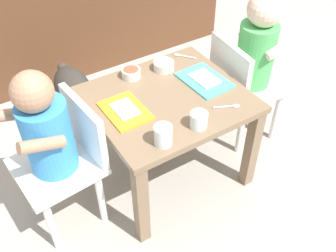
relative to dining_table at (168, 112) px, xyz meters
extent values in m
plane|color=#9E998E|center=(0.00, 0.00, -0.35)|extent=(7.00, 7.00, 0.00)
cube|color=#7A6047|center=(0.00, 0.00, 0.06)|extent=(0.57, 0.51, 0.03)
cube|color=#7A6047|center=(-0.26, -0.23, -0.15)|extent=(0.04, 0.04, 0.40)
cube|color=#7A6047|center=(0.26, -0.23, -0.15)|extent=(0.04, 0.04, 0.40)
cube|color=#7A6047|center=(-0.26, 0.23, -0.15)|extent=(0.04, 0.04, 0.40)
cube|color=#7A6047|center=(0.26, 0.23, -0.15)|extent=(0.04, 0.04, 0.40)
cube|color=white|center=(-0.46, 0.02, -0.06)|extent=(0.31, 0.31, 0.02)
cube|color=white|center=(-0.33, 0.03, 0.06)|extent=(0.05, 0.27, 0.22)
cylinder|color=#388CD8|center=(-0.46, 0.02, 0.09)|extent=(0.16, 0.16, 0.27)
sphere|color=#A87A5B|center=(-0.47, 0.01, 0.28)|extent=(0.13, 0.13, 0.13)
cylinder|color=white|center=(-0.57, 0.11, -0.21)|extent=(0.03, 0.03, 0.28)
cylinder|color=white|center=(-0.55, -0.09, -0.21)|extent=(0.03, 0.03, 0.28)
cylinder|color=white|center=(-0.37, 0.12, -0.21)|extent=(0.03, 0.03, 0.28)
cylinder|color=white|center=(-0.35, -0.07, -0.21)|extent=(0.03, 0.03, 0.28)
cylinder|color=#A87A5B|center=(-0.51, 0.10, 0.15)|extent=(0.15, 0.05, 0.09)
cylinder|color=#A87A5B|center=(-0.50, -0.08, 0.15)|extent=(0.15, 0.05, 0.09)
cube|color=white|center=(0.46, 0.03, -0.06)|extent=(0.30, 0.30, 0.02)
cube|color=white|center=(0.33, 0.04, 0.06)|extent=(0.05, 0.27, 0.22)
cylinder|color=#4CB259|center=(0.46, 0.03, 0.09)|extent=(0.16, 0.16, 0.28)
sphere|color=beige|center=(0.47, 0.03, 0.30)|extent=(0.14, 0.14, 0.14)
cylinder|color=white|center=(0.55, -0.08, -0.21)|extent=(0.03, 0.03, 0.28)
cylinder|color=white|center=(0.56, 0.12, -0.21)|extent=(0.03, 0.03, 0.28)
cylinder|color=white|center=(0.35, -0.06, -0.21)|extent=(0.03, 0.03, 0.28)
cylinder|color=white|center=(0.37, 0.13, -0.21)|extent=(0.03, 0.03, 0.28)
cylinder|color=beige|center=(0.50, -0.07, 0.16)|extent=(0.15, 0.05, 0.09)
cylinder|color=beige|center=(0.51, 0.11, 0.16)|extent=(0.15, 0.05, 0.09)
ellipsoid|color=#332D28|center=(-0.20, 0.51, -0.13)|extent=(0.18, 0.32, 0.17)
sphere|color=#332D28|center=(-0.22, 0.34, -0.08)|extent=(0.11, 0.11, 0.11)
sphere|color=black|center=(-0.22, 0.30, -0.09)|extent=(0.05, 0.05, 0.05)
torus|color=green|center=(-0.21, 0.37, -0.10)|extent=(0.10, 0.04, 0.10)
sphere|color=#332D28|center=(-0.19, 0.66, -0.09)|extent=(0.05, 0.05, 0.05)
cylinder|color=#332D28|center=(-0.26, 0.43, -0.27)|extent=(0.04, 0.04, 0.15)
cylinder|color=#332D28|center=(-0.16, 0.43, -0.27)|extent=(0.04, 0.04, 0.15)
cylinder|color=#332D28|center=(-0.25, 0.60, -0.27)|extent=(0.04, 0.04, 0.15)
cylinder|color=#332D28|center=(-0.15, 0.59, -0.27)|extent=(0.04, 0.04, 0.15)
cube|color=gold|center=(-0.18, 0.01, 0.08)|extent=(0.14, 0.19, 0.01)
cube|color=white|center=(-0.18, 0.01, 0.09)|extent=(0.08, 0.11, 0.01)
cube|color=#4CC6BC|center=(0.18, 0.01, 0.08)|extent=(0.16, 0.21, 0.01)
cube|color=white|center=(0.18, 0.01, 0.09)|extent=(0.09, 0.12, 0.01)
cylinder|color=white|center=(0.00, -0.19, 0.10)|extent=(0.06, 0.06, 0.06)
cylinder|color=silver|center=(0.00, -0.19, 0.09)|extent=(0.05, 0.05, 0.03)
cylinder|color=white|center=(-0.15, -0.20, 0.11)|extent=(0.06, 0.06, 0.07)
cylinder|color=silver|center=(-0.15, -0.20, 0.09)|extent=(0.05, 0.05, 0.04)
cylinder|color=silver|center=(-0.05, 0.19, 0.09)|extent=(0.08, 0.08, 0.04)
cylinder|color=#D84C33|center=(-0.05, 0.19, 0.11)|extent=(0.06, 0.06, 0.01)
cylinder|color=silver|center=(0.09, 0.17, 0.09)|extent=(0.08, 0.08, 0.03)
cylinder|color=gold|center=(0.09, 0.17, 0.11)|extent=(0.07, 0.07, 0.01)
cylinder|color=silver|center=(0.22, 0.19, 0.08)|extent=(0.05, 0.06, 0.01)
ellipsoid|color=silver|center=(0.19, 0.23, 0.08)|extent=(0.03, 0.03, 0.01)
cylinder|color=silver|center=(0.13, -0.16, 0.08)|extent=(0.07, 0.04, 0.01)
ellipsoid|color=silver|center=(0.18, -0.18, 0.08)|extent=(0.03, 0.03, 0.01)
camera|label=1|loc=(-0.62, -0.97, 0.96)|focal=41.41mm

